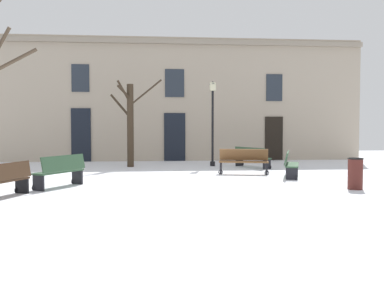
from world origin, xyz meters
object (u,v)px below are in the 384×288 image
bench_facing_shops (244,161)px  bench_back_to_back_right (60,171)px  tree_right_of_center (130,121)px  bench_near_center_tree (290,164)px  bench_by_litter_bin (5,180)px  streetlamp (213,114)px  bench_far_corner (252,157)px  litter_bin (355,173)px

bench_facing_shops → bench_back_to_back_right: (-6.05, -2.85, 0.00)m
tree_right_of_center → bench_near_center_tree: bearing=-35.2°
bench_facing_shops → bench_by_litter_bin: bearing=-135.3°
streetlamp → bench_by_litter_bin: 10.09m
bench_facing_shops → bench_far_corner: bearing=82.2°
bench_far_corner → bench_back_to_back_right: bench_back_to_back_right is taller
streetlamp → bench_back_to_back_right: 8.21m
bench_facing_shops → bench_near_center_tree: size_ratio=0.99×
streetlamp → bench_near_center_tree: streetlamp is taller
litter_bin → bench_by_litter_bin: 9.46m
bench_facing_shops → bench_far_corner: bench_facing_shops is taller
bench_far_corner → bench_back_to_back_right: (-6.89, -5.13, 0.03)m
bench_facing_shops → streetlamp: bearing=115.4°
bench_by_litter_bin → bench_near_center_tree: size_ratio=0.83×
litter_bin → bench_far_corner: bearing=103.9°
streetlamp → litter_bin: streetlamp is taller
litter_bin → bench_by_litter_bin: bearing=-176.7°
tree_right_of_center → bench_by_litter_bin: 8.25m
tree_right_of_center → litter_bin: tree_right_of_center is taller
streetlamp → bench_facing_shops: bearing=-76.9°
bench_far_corner → bench_near_center_tree: 3.31m
bench_by_litter_bin → bench_back_to_back_right: (1.02, 1.65, 0.04)m
litter_bin → bench_back_to_back_right: 8.50m
streetlamp → bench_back_to_back_right: size_ratio=2.27×
tree_right_of_center → bench_near_center_tree: tree_right_of_center is taller
tree_right_of_center → streetlamp: (3.62, -0.01, 0.29)m
tree_right_of_center → streetlamp: size_ratio=1.02×
tree_right_of_center → bench_facing_shops: tree_right_of_center is taller
bench_facing_shops → bench_back_to_back_right: size_ratio=1.14×
streetlamp → bench_near_center_tree: 5.00m
bench_far_corner → bench_near_center_tree: bearing=160.7°
litter_bin → bench_facing_shops: bearing=120.9°
bench_far_corner → bench_back_to_back_right: bearing=96.4°
streetlamp → bench_far_corner: 2.56m
bench_by_litter_bin → bench_far_corner: 10.41m
tree_right_of_center → bench_back_to_back_right: tree_right_of_center is taller
bench_by_litter_bin → bench_back_to_back_right: 1.94m
litter_bin → tree_right_of_center: bearing=133.5°
bench_far_corner → bench_near_center_tree: bench_near_center_tree is taller
tree_right_of_center → bench_facing_shops: (4.35, -3.13, -1.52)m
tree_right_of_center → litter_bin: 9.90m
streetlamp → litter_bin: (3.10, -7.08, -1.84)m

